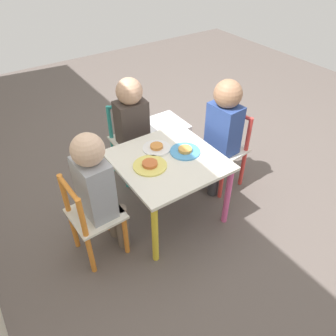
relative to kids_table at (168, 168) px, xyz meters
The scene contains 12 objects.
ground_plane 0.37m from the kids_table, ahead, with size 6.00×6.00×0.00m, color #5B514C.
kids_table is the anchor object (origin of this frame).
chair_orange 0.51m from the kids_table, 92.71° to the left, with size 0.27×0.27×0.54m.
chair_teal 0.51m from the kids_table, ahead, with size 0.27×0.27×0.54m.
chair_red 0.51m from the kids_table, 84.74° to the right, with size 0.28×0.28×0.54m.
child_back 0.45m from the kids_table, 92.71° to the left, with size 0.21×0.22×0.78m.
child_right 0.45m from the kids_table, ahead, with size 0.22×0.21×0.76m.
child_front 0.45m from the kids_table, 84.74° to the right, with size 0.21×0.23×0.79m.
plate_back 0.14m from the kids_table, 90.00° to the left, with size 0.19×0.19×0.03m.
plate_right 0.14m from the kids_table, ahead, with size 0.17×0.17×0.03m.
plate_front 0.14m from the kids_table, 90.00° to the right, with size 0.18×0.18×0.03m.
storage_bin 0.93m from the kids_table, 33.63° to the right, with size 0.34×0.27×0.16m.
Camera 1 is at (-1.23, 0.83, 1.56)m, focal length 35.00 mm.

